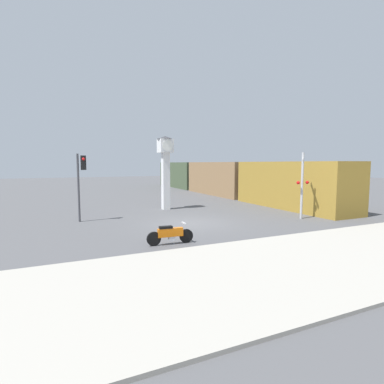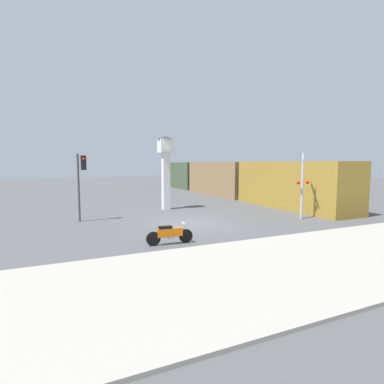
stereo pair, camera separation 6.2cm
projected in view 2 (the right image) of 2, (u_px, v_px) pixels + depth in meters
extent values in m
plane|color=#4C4C4F|center=(189.00, 223.00, 16.49)|extent=(120.00, 120.00, 0.00)
cube|color=#9E998E|center=(286.00, 265.00, 9.52)|extent=(36.00, 6.00, 0.10)
cylinder|color=black|center=(186.00, 236.00, 12.35)|extent=(0.58, 0.13, 0.57)
cylinder|color=black|center=(153.00, 239.00, 11.87)|extent=(0.58, 0.13, 0.57)
cube|color=orange|center=(170.00, 232.00, 12.09)|extent=(1.06, 0.27, 0.34)
cube|color=black|center=(165.00, 227.00, 12.00)|extent=(0.55, 0.25, 0.10)
cylinder|color=silver|center=(171.00, 238.00, 12.13)|extent=(0.28, 0.21, 0.27)
cube|color=silver|center=(183.00, 223.00, 12.26)|extent=(0.08, 0.42, 0.04)
cube|color=white|center=(166.00, 181.00, 21.23)|extent=(0.50, 0.50, 4.02)
cube|color=white|center=(166.00, 146.00, 21.00)|extent=(0.95, 0.95, 0.95)
cylinder|color=white|center=(168.00, 145.00, 20.55)|extent=(0.76, 0.02, 0.76)
cone|color=#333338|center=(165.00, 138.00, 20.94)|extent=(1.14, 1.14, 0.20)
cube|color=olive|center=(292.00, 185.00, 22.00)|extent=(2.80, 10.03, 3.40)
cube|color=olive|center=(221.00, 178.00, 31.65)|extent=(2.80, 10.03, 3.40)
cube|color=#425138|center=(182.00, 175.00, 41.29)|extent=(2.80, 10.03, 3.40)
cylinder|color=#47474C|center=(79.00, 188.00, 16.68)|extent=(0.12, 0.12, 3.81)
cube|color=black|center=(83.00, 163.00, 16.67)|extent=(0.28, 0.24, 0.80)
sphere|color=red|center=(84.00, 159.00, 16.51)|extent=(0.16, 0.16, 0.16)
cylinder|color=#B7B7BC|center=(302.00, 186.00, 17.59)|extent=(0.14, 0.14, 3.91)
cube|color=white|center=(303.00, 158.00, 17.44)|extent=(0.82, 0.82, 0.14)
sphere|color=red|center=(298.00, 183.00, 17.38)|extent=(0.20, 0.20, 0.20)
sphere|color=red|center=(307.00, 182.00, 17.67)|extent=(0.20, 0.20, 0.20)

